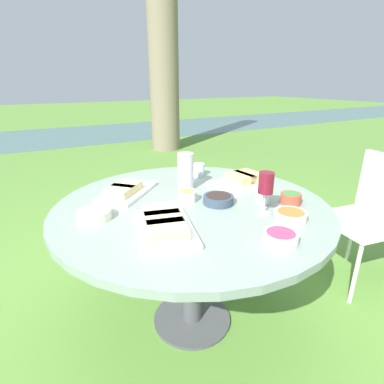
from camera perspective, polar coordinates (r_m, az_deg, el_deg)
name	(u,v)px	position (r m, az deg, el deg)	size (l,w,h in m)	color
ground_plane	(192,319)	(1.95, 0.00, -23.06)	(40.00, 40.00, 0.00)	#5B8C38
river_strip	(54,137)	(8.48, -24.73, 9.55)	(40.00, 3.17, 0.01)	#4C706B
tree_trunk_main	(163,31)	(6.30, -5.61, 28.21)	(0.57, 0.57, 4.40)	#7F705B
dining_table	(192,219)	(1.57, 0.00, -5.17)	(1.39, 1.39, 0.75)	#4C4C51
chair_near_right	(371,211)	(2.34, 30.97, -3.04)	(0.49, 0.51, 0.89)	white
water_pitcher	(186,171)	(1.70, -1.23, 3.98)	(0.10, 0.09, 0.21)	silver
wine_glass	(266,184)	(1.40, 13.91, 1.43)	(0.07, 0.07, 0.20)	silver
platter_bread_main	(126,190)	(1.67, -12.55, 0.31)	(0.41, 0.40, 0.06)	white
platter_charcuterie	(164,224)	(1.25, -5.40, -6.07)	(0.32, 0.43, 0.07)	white
platter_sandwich_side	(242,180)	(1.82, 9.52, 2.24)	(0.34, 0.27, 0.07)	white
bowl_fries	(187,195)	(1.54, -0.91, -0.64)	(0.10, 0.10, 0.06)	white
bowl_salad	(291,198)	(1.59, 18.31, -1.08)	(0.10, 0.10, 0.06)	#B74733
bowl_olives	(218,199)	(1.52, 5.05, -1.34)	(0.15, 0.15, 0.04)	#334256
bowl_dip_red	(280,237)	(1.21, 16.50, -8.23)	(0.13, 0.13, 0.04)	white
bowl_dip_cream	(94,214)	(1.42, -18.20, -4.00)	(0.15, 0.15, 0.04)	beige
bowl_roasted_veg	(291,215)	(1.41, 18.27, -4.20)	(0.14, 0.14, 0.04)	beige
cup_water_near	(199,170)	(1.96, 1.32, 4.29)	(0.07, 0.07, 0.08)	silver
cup_water_far	(263,194)	(1.55, 13.33, -0.46)	(0.07, 0.07, 0.09)	silver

